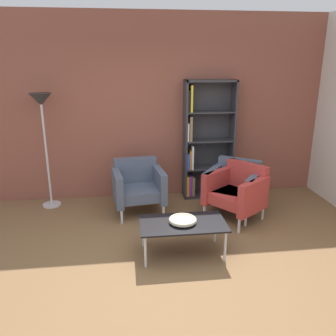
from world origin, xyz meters
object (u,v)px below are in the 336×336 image
at_px(coffee_table_low, 183,225).
at_px(armchair_corner_red, 234,186).
at_px(bookshelf_tall, 204,141).
at_px(decorative_bowl, 183,220).
at_px(floor_lamp_torchiere, 42,113).
at_px(armchair_near_window, 237,191).
at_px(armchair_spare_guest, 138,185).

height_order(coffee_table_low, armchair_corner_red, armchair_corner_red).
xyz_separation_m(bookshelf_tall, coffee_table_low, (-0.64, -1.79, -0.56)).
height_order(decorative_bowl, floor_lamp_torchiere, floor_lamp_torchiere).
xyz_separation_m(coffee_table_low, armchair_corner_red, (0.94, 1.05, 0.05)).
xyz_separation_m(bookshelf_tall, armchair_near_window, (0.29, -0.92, -0.52)).
height_order(armchair_spare_guest, floor_lamp_torchiere, floor_lamp_torchiere).
relative_size(decorative_bowl, armchair_near_window, 0.34).
relative_size(coffee_table_low, armchair_spare_guest, 1.26).
bearing_deg(floor_lamp_torchiere, coffee_table_low, -42.46).
bearing_deg(coffee_table_low, armchair_spare_guest, 110.02).
bearing_deg(armchair_corner_red, floor_lamp_torchiere, -157.25).
xyz_separation_m(coffee_table_low, floor_lamp_torchiere, (-1.81, 1.66, 1.08)).
xyz_separation_m(decorative_bowl, armchair_near_window, (0.93, 0.87, -0.02)).
distance_m(bookshelf_tall, armchair_corner_red, 0.95).
distance_m(armchair_spare_guest, armchair_corner_red, 1.41).
height_order(armchair_near_window, floor_lamp_torchiere, floor_lamp_torchiere).
relative_size(decorative_bowl, armchair_spare_guest, 0.40).
distance_m(armchair_near_window, armchair_corner_red, 0.19).
bearing_deg(coffee_table_low, armchair_near_window, 43.03).
bearing_deg(armchair_near_window, armchair_spare_guest, -142.93).
bearing_deg(armchair_near_window, floor_lamp_torchiere, -143.10).
height_order(armchair_corner_red, floor_lamp_torchiere, floor_lamp_torchiere).
xyz_separation_m(coffee_table_low, decorative_bowl, (-0.00, 0.00, 0.07)).
height_order(decorative_bowl, armchair_spare_guest, armchair_spare_guest).
relative_size(bookshelf_tall, decorative_bowl, 5.94).
bearing_deg(armchair_corner_red, armchair_spare_guest, -153.40).
distance_m(decorative_bowl, armchair_corner_red, 1.41).
distance_m(decorative_bowl, armchair_spare_guest, 1.34).
xyz_separation_m(armchair_near_window, armchair_corner_red, (0.01, 0.19, 0.00)).
relative_size(armchair_near_window, armchair_spare_guest, 1.19).
height_order(coffee_table_low, decorative_bowl, decorative_bowl).
height_order(decorative_bowl, armchair_corner_red, armchair_corner_red).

